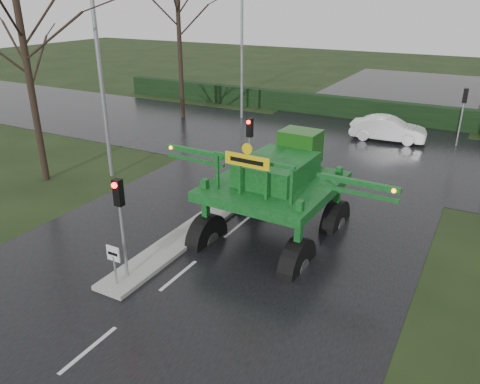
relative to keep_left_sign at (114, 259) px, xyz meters
The scene contains 15 objects.
ground 2.25m from the keep_left_sign, 49.10° to the left, with size 140.00×140.00×0.00m, color black.
road_main 11.62m from the keep_left_sign, 83.55° to the left, with size 14.00×80.00×0.02m, color black.
road_cross 17.58m from the keep_left_sign, 85.75° to the left, with size 80.00×12.00×0.02m, color black.
median_island 4.60m from the keep_left_sign, 90.00° to the left, with size 1.20×10.00×0.16m, color gray.
hedge_row 25.54m from the keep_left_sign, 87.08° to the left, with size 44.00×0.90×1.50m, color black.
keep_left_sign is the anchor object (origin of this frame).
traffic_signal_near 1.61m from the keep_left_sign, 90.00° to the left, with size 0.26×0.33×3.52m.
traffic_signal_mid 9.12m from the keep_left_sign, 90.00° to the left, with size 0.26×0.33×3.52m.
traffic_signal_far 22.93m from the keep_left_sign, 70.07° to the left, with size 0.26×0.33×3.52m.
street_light_left_near 11.32m from the keep_left_sign, 132.59° to the left, with size 3.85×0.30×10.00m.
street_light_left_far 23.11m from the keep_left_sign, 107.78° to the left, with size 3.85×0.30×10.00m.
tree_left_near 12.14m from the keep_left_sign, 150.44° to the left, with size 6.30×6.30×10.85m.
tree_left_far 23.30m from the keep_left_sign, 119.87° to the left, with size 7.70×7.70×13.26m.
crop_sprayer 4.55m from the keep_left_sign, 79.24° to the left, with size 9.28×5.92×5.19m.
white_sedan 20.99m from the keep_left_sign, 79.56° to the left, with size 1.61×4.60×1.52m, color white.
Camera 1 is at (8.10, -10.55, 8.55)m, focal length 35.00 mm.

